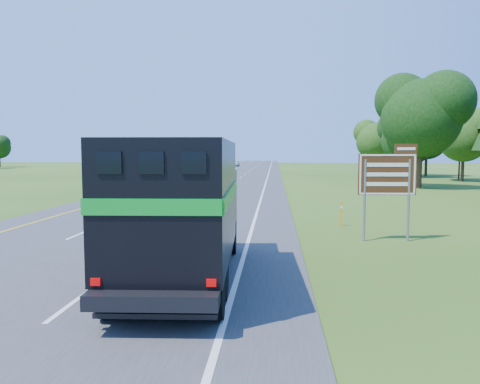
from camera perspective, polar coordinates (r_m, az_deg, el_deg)
The scene contains 7 objects.
road at distance 58.98m, azimuth -2.10°, elevation 1.45°, with size 15.00×260.00×0.04m, color #38383A.
lane_markings at distance 58.98m, azimuth -2.10°, elevation 1.48°, with size 11.15×260.00×0.01m.
horse_truck at distance 12.79m, azimuth -6.99°, elevation -1.83°, with size 3.04×8.70×3.80m.
white_suv at distance 64.78m, azimuth -5.14°, elevation 2.58°, with size 3.07×6.66×1.85m, color silver.
far_car at distance 114.53m, azimuth -0.59°, elevation 3.53°, with size 1.84×4.57×1.56m, color silver.
exit_sign at distance 19.46m, azimuth 17.62°, elevation 1.61°, with size 2.29×0.20×3.89m.
delineator at distance 23.02m, azimuth 12.26°, elevation -2.51°, with size 0.10×0.05×1.19m.
Camera 1 is at (6.53, -8.51, 3.56)m, focal length 35.00 mm.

